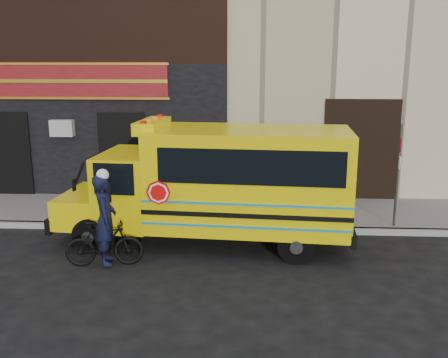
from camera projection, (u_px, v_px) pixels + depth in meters
The scene contains 8 objects.
ground at pixel (213, 273), 10.20m from camera, with size 120.00×120.00×0.00m, color black.
curb at pixel (221, 228), 12.70m from camera, with size 40.00×0.20×0.15m, color gray.
sidewalk at pixel (225, 211), 14.16m from camera, with size 40.00×3.00×0.15m, color #615F5B.
building at pixel (233, 10), 18.94m from camera, with size 20.00×10.70×12.00m.
school_bus at pixel (220, 182), 11.55m from camera, with size 7.04×2.66×2.92m.
sign_pole at pixel (398, 173), 12.35m from camera, with size 0.06×0.24×2.75m.
bicycle at pixel (104, 244), 10.48m from camera, with size 0.46×1.63×0.98m, color black.
cyclist at pixel (105, 221), 10.42m from camera, with size 0.70×0.46×1.93m, color black.
Camera 1 is at (0.76, -9.45, 4.24)m, focal length 40.00 mm.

